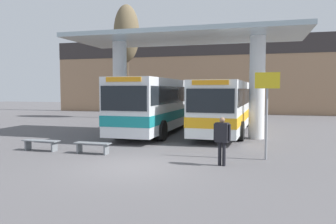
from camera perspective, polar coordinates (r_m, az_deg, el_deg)
name	(u,v)px	position (r m, az deg, el deg)	size (l,w,h in m)	color
ground_plane	(135,166)	(11.52, -5.81, -9.39)	(100.00, 100.00, 0.00)	#565456
townhouse_backdrop	(221,69)	(36.60, 9.19, 7.40)	(40.00, 0.58, 8.40)	#9E7A5B
station_canopy	(185,53)	(18.79, 2.92, 10.20)	(12.97, 5.22, 5.73)	silver
transit_bus_left_bay	(158,103)	(20.22, -1.70, 1.60)	(2.84, 10.61, 3.26)	silver
transit_bus_center_bay	(227,104)	(21.01, 10.28, 1.40)	(3.00, 12.15, 3.11)	white
waiting_bench_near_pillar	(93,146)	(13.92, -12.99, -5.73)	(1.54, 0.44, 0.46)	slate
waiting_bench_mid_platform	(41,143)	(15.26, -21.26, -5.04)	(1.65, 0.44, 0.46)	slate
info_sign_platform	(267,98)	(12.77, 16.85, 2.32)	(0.90, 0.09, 3.29)	gray
pedestrian_waiting	(222,136)	(11.52, 9.39, -4.18)	(0.63, 0.35, 1.70)	black
poplar_tree_behind_left	(127,34)	(31.07, -7.23, 13.27)	(2.35, 2.35, 10.40)	#473A2B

